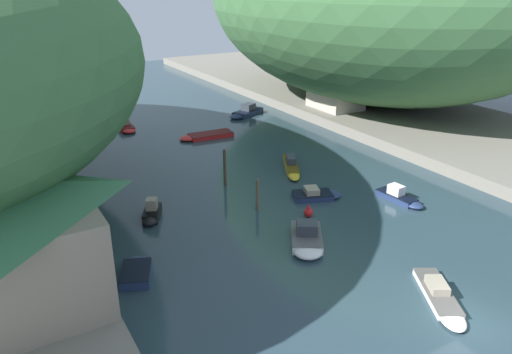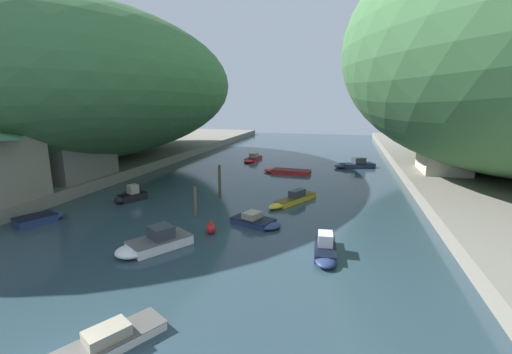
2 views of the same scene
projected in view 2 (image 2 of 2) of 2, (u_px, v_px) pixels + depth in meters
name	position (u px, v px, depth m)	size (l,w,h in m)	color
water_surface	(259.00, 185.00, 39.39)	(130.00, 130.00, 0.00)	#283D47
left_bank	(62.00, 169.00, 46.02)	(22.00, 120.00, 1.19)	slate
hillside_left	(73.00, 84.00, 48.33)	(41.88, 58.63, 21.44)	#3D6B3D
boathouse_shed	(72.00, 151.00, 37.45)	(5.93, 8.82, 5.70)	slate
right_bank_cottage	(445.00, 149.00, 40.50)	(5.31, 7.02, 5.33)	#B2A899
boat_moored_right	(292.00, 200.00, 32.45)	(4.10, 6.28, 1.15)	gold
boat_open_rowboat	(354.00, 165.00, 49.87)	(6.23, 4.32, 1.46)	navy
boat_small_dinghy	(89.00, 351.00, 12.94)	(4.19, 5.85, 0.86)	silver
boat_cabin_cruiser	(325.00, 249.00, 21.49)	(1.65, 4.52, 1.28)	navy
boat_white_cruiser	(153.00, 243.00, 22.35)	(4.39, 5.26, 1.44)	white
boat_near_quay	(253.00, 159.00, 55.60)	(1.95, 5.56, 1.16)	red
boat_far_right_bank	(286.00, 171.00, 46.13)	(6.46, 2.55, 0.48)	red
boat_far_upstream	(41.00, 218.00, 27.40)	(2.93, 3.85, 0.64)	navy
boat_yellow_tender	(130.00, 196.00, 33.04)	(2.50, 3.33, 1.57)	black
boat_mid_channel	(257.00, 221.00, 26.81)	(4.45, 3.23, 0.94)	navy
mooring_post_middle	(195.00, 201.00, 28.55)	(0.25, 0.25, 2.63)	brown
mooring_post_fourth	(220.00, 181.00, 33.88)	(0.27, 0.27, 3.42)	#4C3D2D
channel_buoy_near	(211.00, 228.00, 24.99)	(0.74, 0.74, 1.12)	red
person_by_boathouse	(18.00, 190.00, 28.87)	(0.34, 0.43, 1.69)	#282D3D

